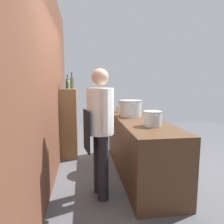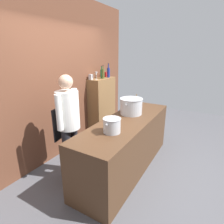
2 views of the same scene
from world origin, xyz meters
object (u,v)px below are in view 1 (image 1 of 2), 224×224
object	(u,v)px
stockpot_large	(130,108)
spice_tin_silver	(63,86)
wine_glass_wide	(69,83)
stockpot_small	(153,119)
wine_bottle_olive	(72,83)
chef	(100,124)
spice_tin_red	(67,86)
wine_bottle_green	(67,83)
utensil_crock	(119,109)
wine_bottle_cobalt	(72,83)

from	to	relation	value
stockpot_large	spice_tin_silver	distance (m)	1.32
wine_glass_wide	spice_tin_silver	size ratio (longest dim) A/B	1.50
stockpot_small	wine_bottle_olive	world-z (taller)	wine_bottle_olive
chef	wine_glass_wide	size ratio (longest dim) A/B	9.44
stockpot_small	spice_tin_red	distance (m)	2.30
chef	wine_bottle_green	xyz separation A→B (m)	(1.74, 0.51, 0.51)
stockpot_large	utensil_crock	world-z (taller)	stockpot_large
wine_glass_wide	spice_tin_silver	world-z (taller)	wine_glass_wide
stockpot_large	wine_bottle_green	distance (m)	1.45
utensil_crock	wine_bottle_cobalt	world-z (taller)	wine_bottle_cobalt
spice_tin_red	stockpot_large	bearing A→B (deg)	-130.97
chef	spice_tin_silver	distance (m)	1.57
utensil_crock	wine_bottle_green	bearing A→B (deg)	73.39
wine_glass_wide	stockpot_small	bearing A→B (deg)	-138.66
wine_glass_wide	spice_tin_red	xyz separation A→B (m)	(0.52, 0.08, -0.06)
chef	wine_glass_wide	xyz separation A→B (m)	(1.43, 0.46, 0.52)
chef	wine_bottle_cobalt	xyz separation A→B (m)	(1.90, 0.43, 0.53)
chef	spice_tin_red	distance (m)	2.08
wine_bottle_green	spice_tin_silver	size ratio (longest dim) A/B	2.36
wine_bottle_green	stockpot_large	bearing A→B (deg)	-124.85
chef	stockpot_small	xyz separation A→B (m)	(0.09, -0.72, 0.04)
stockpot_small	wine_bottle_olive	bearing A→B (deg)	36.07
wine_bottle_green	stockpot_small	bearing A→B (deg)	-143.16
utensil_crock	stockpot_large	bearing A→B (deg)	-165.91
stockpot_large	spice_tin_silver	world-z (taller)	spice_tin_silver
chef	wine_bottle_olive	bearing A→B (deg)	-176.48
wine_bottle_olive	utensil_crock	bearing A→B (deg)	-103.89
stockpot_large	stockpot_small	world-z (taller)	stockpot_large
wine_bottle_cobalt	chef	bearing A→B (deg)	-167.20
stockpot_small	utensil_crock	xyz separation A→B (m)	(1.35, 0.23, -0.03)
stockpot_small	wine_bottle_green	size ratio (longest dim) A/B	1.13
wine_bottle_olive	wine_glass_wide	world-z (taller)	wine_bottle_olive
stockpot_small	wine_bottle_cobalt	bearing A→B (deg)	32.40
stockpot_large	wine_bottle_cobalt	world-z (taller)	wine_bottle_cobalt
wine_bottle_cobalt	spice_tin_silver	distance (m)	0.54
utensil_crock	wine_bottle_olive	bearing A→B (deg)	76.11
utensil_crock	wine_bottle_olive	distance (m)	1.08
stockpot_large	wine_bottle_cobalt	size ratio (longest dim) A/B	1.39
wine_bottle_cobalt	wine_bottle_olive	distance (m)	0.24
stockpot_small	spice_tin_silver	world-z (taller)	spice_tin_silver
wine_bottle_green	utensil_crock	bearing A→B (deg)	-106.61
spice_tin_silver	utensil_crock	bearing A→B (deg)	-87.24
chef	wine_glass_wide	world-z (taller)	chef
wine_bottle_olive	spice_tin_red	world-z (taller)	wine_bottle_olive
wine_bottle_olive	wine_glass_wide	xyz separation A→B (m)	(-0.23, 0.04, 0.00)
utensil_crock	wine_bottle_green	xyz separation A→B (m)	(0.30, 1.01, 0.50)
stockpot_large	stockpot_small	bearing A→B (deg)	-173.18
stockpot_small	spice_tin_red	bearing A→B (deg)	34.08
stockpot_large	wine_glass_wide	size ratio (longest dim) A/B	2.62
stockpot_small	wine_bottle_olive	xyz separation A→B (m)	(1.58, 1.15, 0.48)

